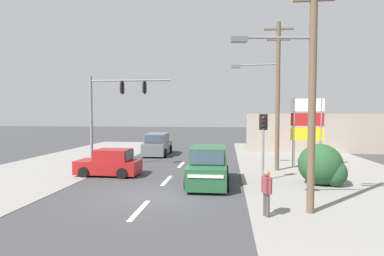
{
  "coord_description": "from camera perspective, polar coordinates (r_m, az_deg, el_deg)",
  "views": [
    {
      "loc": [
        3.23,
        -12.58,
        3.55
      ],
      "look_at": [
        1.24,
        4.0,
        2.78
      ],
      "focal_mm": 28.0,
      "sensor_mm": 36.0,
      "label": 1
    }
  ],
  "objects": [
    {
      "name": "lane_dash_mid",
      "position": [
        16.31,
        -4.83,
        -9.92
      ],
      "size": [
        0.2,
        2.4,
        0.01
      ],
      "primitive_type": "cube",
      "color": "silver",
      "rests_on": "ground"
    },
    {
      "name": "hatchback_kerbside_parked",
      "position": [
        18.07,
        -15.39,
        -6.51
      ],
      "size": [
        3.66,
        1.82,
        1.53
      ],
      "color": "maroon",
      "rests_on": "ground"
    },
    {
      "name": "ground_plane",
      "position": [
        13.47,
        -7.47,
        -12.65
      ],
      "size": [
        140.0,
        140.0,
        0.0
      ],
      "primitive_type": "plane",
      "color": "#3A3A3D"
    },
    {
      "name": "kerb_right_verge",
      "position": [
        16.08,
        28.16,
        -10.37
      ],
      "size": [
        10.0,
        44.0,
        0.02
      ],
      "primitive_type": "cube",
      "color": "gray",
      "rests_on": "ground"
    },
    {
      "name": "shopping_plaza_sign",
      "position": [
        21.01,
        21.11,
        0.93
      ],
      "size": [
        2.1,
        0.16,
        4.6
      ],
      "color": "slate",
      "rests_on": "ground"
    },
    {
      "name": "pedestrian_at_kerb",
      "position": [
        10.81,
        14.02,
        -11.47
      ],
      "size": [
        0.33,
        0.53,
        1.63
      ],
      "color": "#47423D",
      "rests_on": "ground"
    },
    {
      "name": "suv_receding_far",
      "position": [
        15.37,
        3.12,
        -7.34
      ],
      "size": [
        2.1,
        4.56,
        1.9
      ],
      "color": "#235633",
      "rests_on": "ground"
    },
    {
      "name": "shopfront_wall_far",
      "position": [
        29.67,
        22.0,
        -0.92
      ],
      "size": [
        12.0,
        1.0,
        3.6
      ],
      "primitive_type": "cube",
      "color": "#A39384",
      "rests_on": "ground"
    },
    {
      "name": "kerb_left_verge",
      "position": [
        20.62,
        -28.25,
        -7.55
      ],
      "size": [
        8.0,
        40.0,
        0.02
      ],
      "primitive_type": "cube",
      "color": "gray",
      "rests_on": "ground"
    },
    {
      "name": "utility_pole_midground_right",
      "position": [
        19.48,
        15.62,
        6.76
      ],
      "size": [
        3.78,
        0.47,
        9.24
      ],
      "color": "brown",
      "rests_on": "ground"
    },
    {
      "name": "lane_dash_far",
      "position": [
        21.14,
        -2.07,
        -7.01
      ],
      "size": [
        0.2,
        2.4,
        0.01
      ],
      "primitive_type": "cube",
      "color": "silver",
      "rests_on": "ground"
    },
    {
      "name": "suv_oncoming_mid",
      "position": [
        26.23,
        -6.61,
        -3.2
      ],
      "size": [
        2.18,
        4.6,
        1.9
      ],
      "color": "slate",
      "rests_on": "ground"
    },
    {
      "name": "traffic_signal_mast",
      "position": [
        20.05,
        -15.25,
        4.26
      ],
      "size": [
        5.29,
        0.5,
        6.0
      ],
      "color": "slate",
      "rests_on": "ground"
    },
    {
      "name": "lane_dash_near",
      "position": [
        11.62,
        -9.99,
        -15.16
      ],
      "size": [
        0.2,
        2.4,
        0.01
      ],
      "primitive_type": "cube",
      "color": "silver",
      "rests_on": "ground"
    },
    {
      "name": "utility_pole_foreground_right",
      "position": [
        11.37,
        21.27,
        8.08
      ],
      "size": [
        3.77,
        0.68,
        8.62
      ],
      "color": "brown",
      "rests_on": "ground"
    },
    {
      "name": "roadside_bush",
      "position": [
        16.4,
        23.6,
        -6.62
      ],
      "size": [
        2.25,
        1.93,
        2.06
      ],
      "color": "#234C28",
      "rests_on": "ground"
    },
    {
      "name": "pedestal_signal_right_kerb",
      "position": [
        16.18,
        13.41,
        -1.44
      ],
      "size": [
        0.43,
        0.31,
        3.56
      ],
      "color": "slate",
      "rests_on": "ground"
    }
  ]
}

